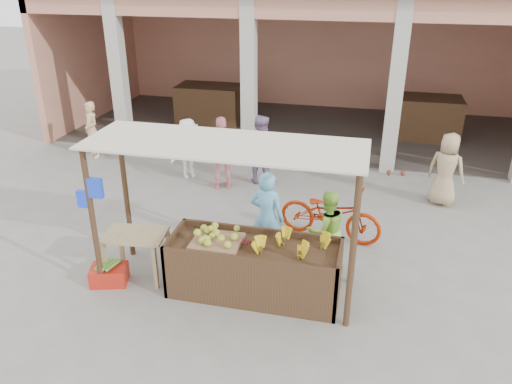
% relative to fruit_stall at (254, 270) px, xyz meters
% --- Properties ---
extents(ground, '(60.00, 60.00, 0.00)m').
position_rel_fruit_stall_xyz_m(ground, '(-0.50, 0.00, -0.40)').
color(ground, slate).
rests_on(ground, ground).
extents(market_building, '(14.40, 6.40, 4.20)m').
position_rel_fruit_stall_xyz_m(market_building, '(-0.45, 8.93, 2.30)').
color(market_building, tan).
rests_on(market_building, ground).
extents(fruit_stall, '(2.60, 0.95, 0.80)m').
position_rel_fruit_stall_xyz_m(fruit_stall, '(0.00, 0.00, 0.00)').
color(fruit_stall, '#4A2F1D').
rests_on(fruit_stall, ground).
extents(stall_awning, '(4.09, 1.35, 2.39)m').
position_rel_fruit_stall_xyz_m(stall_awning, '(-0.51, 0.06, 1.58)').
color(stall_awning, '#4A2F1D').
rests_on(stall_awning, ground).
extents(banana_heap, '(0.97, 0.53, 0.18)m').
position_rel_fruit_stall_xyz_m(banana_heap, '(0.53, 0.05, 0.49)').
color(banana_heap, yellow).
rests_on(banana_heap, fruit_stall).
extents(melon_tray, '(0.74, 0.64, 0.20)m').
position_rel_fruit_stall_xyz_m(melon_tray, '(-0.58, -0.01, 0.49)').
color(melon_tray, '#966E4D').
rests_on(melon_tray, fruit_stall).
extents(berry_heap, '(0.42, 0.34, 0.13)m').
position_rel_fruit_stall_xyz_m(berry_heap, '(-0.08, -0.04, 0.47)').
color(berry_heap, maroon).
rests_on(berry_heap, fruit_stall).
extents(side_table, '(1.03, 0.75, 0.78)m').
position_rel_fruit_stall_xyz_m(side_table, '(-1.95, 0.02, 0.24)').
color(side_table, tan).
rests_on(side_table, ground).
extents(papaya_pile, '(0.67, 0.38, 0.19)m').
position_rel_fruit_stall_xyz_m(papaya_pile, '(-1.95, 0.02, 0.47)').
color(papaya_pile, '#3F822A').
rests_on(papaya_pile, side_table).
extents(red_crate, '(0.65, 0.54, 0.29)m').
position_rel_fruit_stall_xyz_m(red_crate, '(-2.31, -0.29, -0.25)').
color(red_crate, '#B32013').
rests_on(red_crate, ground).
extents(plantain_bundle, '(0.43, 0.30, 0.09)m').
position_rel_fruit_stall_xyz_m(plantain_bundle, '(-2.31, -0.29, -0.07)').
color(plantain_bundle, '#5D9636').
rests_on(plantain_bundle, red_crate).
extents(produce_sacks, '(0.73, 0.45, 0.55)m').
position_rel_fruit_stall_xyz_m(produce_sacks, '(2.22, 5.36, -0.12)').
color(produce_sacks, brown).
rests_on(produce_sacks, ground).
extents(vendor_blue, '(0.74, 0.60, 1.76)m').
position_rel_fruit_stall_xyz_m(vendor_blue, '(-0.01, 0.95, 0.48)').
color(vendor_blue, '#6DC4F0').
rests_on(vendor_blue, ground).
extents(vendor_green, '(0.81, 0.69, 1.47)m').
position_rel_fruit_stall_xyz_m(vendor_green, '(0.98, 0.98, 0.33)').
color(vendor_green, '#A1DC48').
rests_on(vendor_green, ground).
extents(motorcycle, '(1.04, 2.09, 1.04)m').
position_rel_fruit_stall_xyz_m(motorcycle, '(0.96, 1.98, 0.12)').
color(motorcycle, '#A22505').
rests_on(motorcycle, ground).
extents(shopper_a, '(1.07, 1.05, 1.55)m').
position_rel_fruit_stall_xyz_m(shopper_a, '(-2.58, 4.10, 0.38)').
color(shopper_a, silver).
rests_on(shopper_a, ground).
extents(shopper_b, '(1.18, 0.91, 1.78)m').
position_rel_fruit_stall_xyz_m(shopper_b, '(-1.62, 3.71, 0.49)').
color(shopper_b, pink).
rests_on(shopper_b, ground).
extents(shopper_c, '(0.98, 0.83, 1.73)m').
position_rel_fruit_stall_xyz_m(shopper_c, '(3.13, 4.00, 0.46)').
color(shopper_c, tan).
rests_on(shopper_c, ground).
extents(shopper_e, '(0.71, 0.68, 1.53)m').
position_rel_fruit_stall_xyz_m(shopper_e, '(-5.51, 4.86, 0.36)').
color(shopper_e, '#EAB67F').
rests_on(shopper_e, ground).
extents(shopper_f, '(0.92, 0.62, 1.76)m').
position_rel_fruit_stall_xyz_m(shopper_f, '(-0.88, 4.24, 0.48)').
color(shopper_f, gray).
rests_on(shopper_f, ground).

